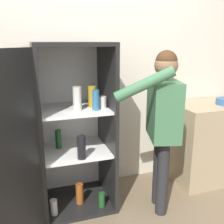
# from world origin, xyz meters

# --- Properties ---
(wall_back) EXTENTS (7.00, 0.06, 2.55)m
(wall_back) POSITION_xyz_m (0.00, 0.98, 1.27)
(wall_back) COLOR beige
(wall_back) RESTS_ON ground_plane
(refrigerator) EXTENTS (1.11, 1.20, 1.60)m
(refrigerator) POSITION_xyz_m (-0.33, 0.53, 0.80)
(refrigerator) COLOR black
(refrigerator) RESTS_ON ground_plane
(person) EXTENTS (0.71, 0.56, 1.54)m
(person) POSITION_xyz_m (0.54, 0.27, 0.97)
(person) COLOR #262628
(person) RESTS_ON ground_plane
(counter) EXTENTS (0.78, 0.59, 0.92)m
(counter) POSITION_xyz_m (1.35, 0.64, 0.46)
(counter) COLOR tan
(counter) RESTS_ON ground_plane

